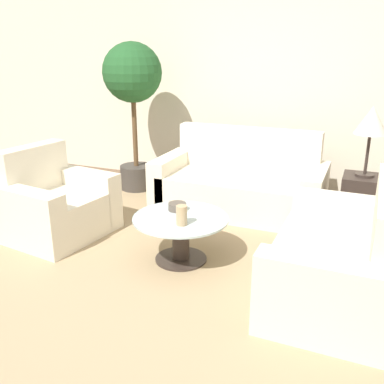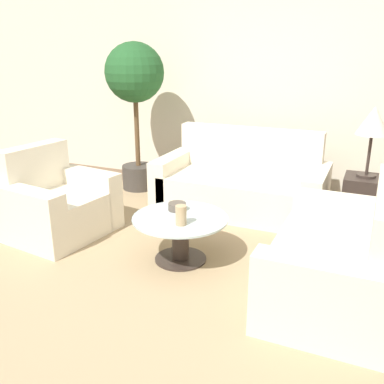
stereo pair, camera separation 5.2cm
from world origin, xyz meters
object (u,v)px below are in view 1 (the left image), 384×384
Objects in this scene: armchair at (55,207)px; coffee_table at (181,232)px; potted_plant at (133,87)px; loveseat at (344,261)px; vase at (182,215)px; bowl at (177,207)px; sofa_main at (240,185)px; table_lamp at (372,122)px.

armchair is 1.38m from coffee_table.
coffee_table is 2.36m from potted_plant.
coffee_table is (-1.33, 0.04, -0.02)m from loveseat.
potted_plant reaches higher than vase.
loveseat is at bearing 4.70° from vase.
potted_plant is at bearing 130.04° from coffee_table.
bowl is (-0.10, 0.14, 0.17)m from coffee_table.
sofa_main is 11.38× the size of vase.
potted_plant is 11.54× the size of bowl.
sofa_main is at bearing -7.80° from potted_plant.
potted_plant reaches higher than table_lamp.
bowl is (1.26, -1.47, -0.87)m from potted_plant.
table_lamp is 2.06m from vase.
loveseat is 1.45m from bowl.
vase is (0.07, -0.14, 0.22)m from coffee_table.
bowl is at bearing -96.60° from loveseat.
loveseat reaches higher than vase.
table_lamp is (1.28, -0.09, 0.81)m from sofa_main.
sofa_main reaches higher than vase.
armchair is at bearing 172.62° from vase.
vase is (1.43, -1.76, -0.82)m from potted_plant.
potted_plant reaches higher than armchair.
coffee_table is at bearing -49.96° from potted_plant.
coffee_table is 1.19× the size of table_lamp.
loveseat reaches higher than coffee_table.
bowl is at bearing -99.14° from sofa_main.
table_lamp is at bearing -57.78° from armchair.
bowl is (1.28, 0.10, 0.15)m from armchair.
bowl is at bearing -78.19° from armchair.
potted_plant is at bearing 173.90° from table_lamp.
table_lamp is 0.37× the size of potted_plant.
loveseat is 1.33m from coffee_table.
vase reaches higher than bowl.
potted_plant reaches higher than loveseat.
potted_plant is at bearing 172.20° from sofa_main.
table_lamp reaches higher than armchair.
loveseat reaches higher than bowl.
sofa_main is 1.79× the size of armchair.
armchair is at bearing -155.26° from table_lamp.
sofa_main is 1.80m from potted_plant.
potted_plant reaches higher than sofa_main.
armchair is 1.30m from bowl.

